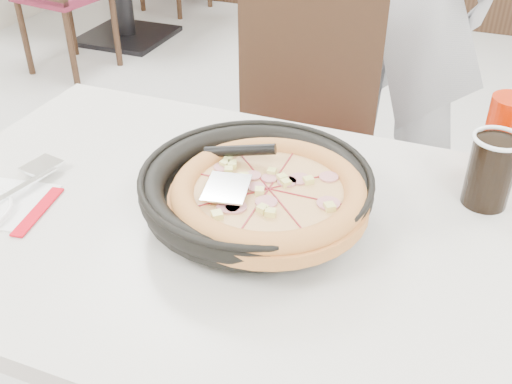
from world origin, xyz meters
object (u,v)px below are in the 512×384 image
(main_table, at_px, (230,359))
(red_cup, at_px, (505,136))
(cola_glass, at_px, (490,173))
(chair_far, at_px, (306,166))
(pizza_pan, at_px, (256,196))
(pizza, at_px, (269,199))

(main_table, distance_m, red_cup, 0.72)
(cola_glass, height_order, red_cup, red_cup)
(chair_far, bearing_deg, red_cup, 129.69)
(pizza_pan, bearing_deg, chair_far, 98.19)
(pizza_pan, bearing_deg, cola_glass, 26.86)
(chair_far, bearing_deg, main_table, 76.20)
(pizza, bearing_deg, pizza_pan, 141.08)
(chair_far, relative_size, pizza_pan, 2.41)
(main_table, bearing_deg, pizza_pan, 29.83)
(chair_far, distance_m, pizza_pan, 0.71)
(red_cup, bearing_deg, pizza, -136.45)
(chair_far, distance_m, pizza, 0.75)
(pizza_pan, distance_m, red_cup, 0.51)
(chair_far, bearing_deg, pizza, 83.29)
(pizza, distance_m, cola_glass, 0.41)
(cola_glass, bearing_deg, red_cup, 82.09)
(main_table, relative_size, pizza, 3.52)
(main_table, xyz_separation_m, pizza_pan, (0.05, 0.03, 0.42))
(chair_far, height_order, cola_glass, chair_far)
(pizza_pan, xyz_separation_m, red_cup, (0.40, 0.32, 0.04))
(pizza, bearing_deg, cola_glass, 32.42)
(main_table, bearing_deg, chair_far, 93.62)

